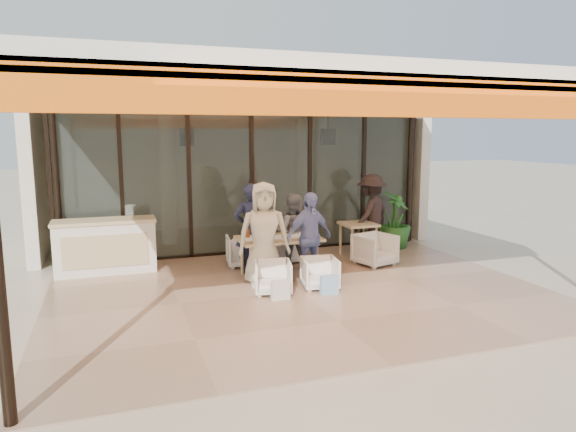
% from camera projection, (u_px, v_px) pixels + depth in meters
% --- Properties ---
extents(ground, '(70.00, 70.00, 0.00)m').
position_uv_depth(ground, '(300.00, 292.00, 8.59)').
color(ground, '#C6B293').
rests_on(ground, ground).
extents(terrace_floor, '(8.00, 6.00, 0.01)m').
position_uv_depth(terrace_floor, '(300.00, 292.00, 8.59)').
color(terrace_floor, tan).
rests_on(terrace_floor, ground).
extents(terrace_structure, '(8.00, 6.00, 3.40)m').
position_uv_depth(terrace_structure, '(307.00, 92.00, 7.83)').
color(terrace_structure, silver).
rests_on(terrace_structure, ground).
extents(glass_storefront, '(8.08, 0.10, 3.20)m').
position_uv_depth(glass_storefront, '(252.00, 181.00, 11.14)').
color(glass_storefront, '#9EADA3').
rests_on(glass_storefront, ground).
extents(interior_block, '(9.05, 3.62, 3.52)m').
position_uv_depth(interior_block, '(228.00, 149.00, 13.20)').
color(interior_block, silver).
rests_on(interior_block, ground).
extents(host_counter, '(1.85, 0.65, 1.04)m').
position_uv_depth(host_counter, '(106.00, 246.00, 9.65)').
color(host_counter, silver).
rests_on(host_counter, ground).
extents(dining_table, '(1.50, 0.90, 0.93)m').
position_uv_depth(dining_table, '(278.00, 240.00, 9.42)').
color(dining_table, '#D3B980').
rests_on(dining_table, ground).
extents(chair_far_left, '(0.74, 0.71, 0.69)m').
position_uv_depth(chair_far_left, '(244.00, 249.00, 10.21)').
color(chair_far_left, white).
rests_on(chair_far_left, ground).
extents(chair_far_right, '(0.82, 0.79, 0.68)m').
position_uv_depth(chair_far_right, '(284.00, 247.00, 10.49)').
color(chair_far_right, white).
rests_on(chair_far_right, ground).
extents(chair_near_left, '(0.71, 0.68, 0.61)m').
position_uv_depth(chair_near_left, '(273.00, 276.00, 8.45)').
color(chair_near_left, white).
rests_on(chair_near_left, ground).
extents(chair_near_right, '(0.66, 0.63, 0.60)m').
position_uv_depth(chair_near_right, '(320.00, 272.00, 8.72)').
color(chair_near_right, white).
rests_on(chair_near_right, ground).
extents(diner_navy, '(0.66, 0.47, 1.71)m').
position_uv_depth(diner_navy, '(250.00, 229.00, 9.67)').
color(diner_navy, '#171E34').
rests_on(diner_navy, ground).
extents(diner_grey, '(0.87, 0.77, 1.48)m').
position_uv_depth(diner_grey, '(292.00, 232.00, 9.96)').
color(diner_grey, slate).
rests_on(diner_grey, ground).
extents(diner_cream, '(0.97, 0.71, 1.82)m').
position_uv_depth(diner_cream, '(264.00, 234.00, 8.82)').
color(diner_cream, beige).
rests_on(diner_cream, ground).
extents(diner_periwinkle, '(1.02, 0.64, 1.61)m').
position_uv_depth(diner_periwinkle, '(309.00, 237.00, 9.11)').
color(diner_periwinkle, '#7E91D2').
rests_on(diner_periwinkle, ground).
extents(tote_bag_cream, '(0.30, 0.10, 0.34)m').
position_uv_depth(tote_bag_cream, '(281.00, 291.00, 8.10)').
color(tote_bag_cream, silver).
rests_on(tote_bag_cream, ground).
extents(tote_bag_blue, '(0.30, 0.10, 0.34)m').
position_uv_depth(tote_bag_blue, '(329.00, 286.00, 8.37)').
color(tote_bag_blue, '#99BFD8').
rests_on(tote_bag_blue, ground).
extents(side_table, '(0.70, 0.70, 0.74)m').
position_uv_depth(side_table, '(358.00, 228.00, 10.92)').
color(side_table, '#D3B980').
rests_on(side_table, ground).
extents(side_chair, '(0.85, 0.81, 0.71)m').
position_uv_depth(side_chair, '(375.00, 248.00, 10.27)').
color(side_chair, white).
rests_on(side_chair, ground).
extents(standing_woman, '(1.31, 1.15, 1.76)m').
position_uv_depth(standing_woman, '(371.00, 214.00, 11.28)').
color(standing_woman, black).
rests_on(standing_woman, ground).
extents(potted_palm, '(1.05, 1.05, 1.33)m').
position_uv_depth(potted_palm, '(395.00, 220.00, 11.75)').
color(potted_palm, '#1E5919').
rests_on(potted_palm, ground).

